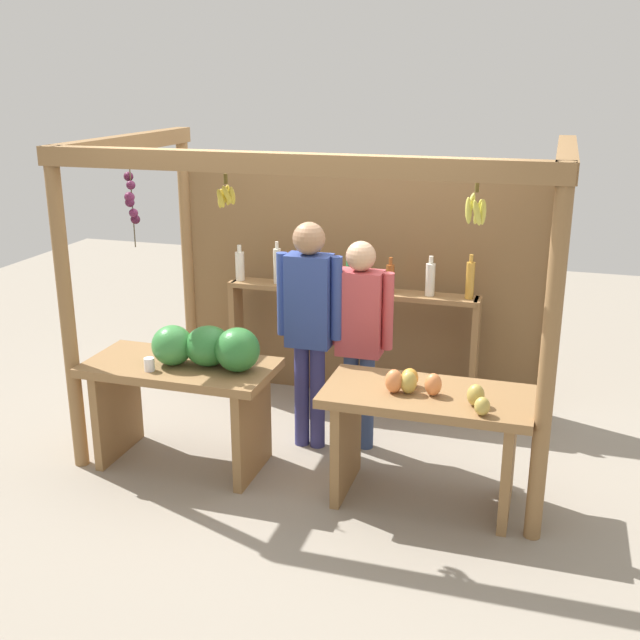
# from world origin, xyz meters

# --- Properties ---
(ground_plane) EXTENTS (12.00, 12.00, 0.00)m
(ground_plane) POSITION_xyz_m (0.00, 0.00, 0.00)
(ground_plane) COLOR gray
(ground_plane) RESTS_ON ground
(market_stall) EXTENTS (3.22, 1.91, 2.22)m
(market_stall) POSITION_xyz_m (-0.00, 0.42, 1.29)
(market_stall) COLOR olive
(market_stall) RESTS_ON ground
(fruit_counter_left) EXTENTS (1.30, 0.64, 1.06)m
(fruit_counter_left) POSITION_xyz_m (-0.76, -0.67, 0.70)
(fruit_counter_left) COLOR olive
(fruit_counter_left) RESTS_ON ground
(fruit_counter_right) EXTENTS (1.30, 0.64, 0.91)m
(fruit_counter_right) POSITION_xyz_m (0.85, -0.68, 0.57)
(fruit_counter_right) COLOR olive
(fruit_counter_right) RESTS_ON ground
(bottle_shelf_unit) EXTENTS (2.07, 0.22, 1.35)m
(bottle_shelf_unit) POSITION_xyz_m (-0.00, 0.68, 0.80)
(bottle_shelf_unit) COLOR olive
(bottle_shelf_unit) RESTS_ON ground
(vendor_man) EXTENTS (0.48, 0.23, 1.68)m
(vendor_man) POSITION_xyz_m (-0.09, -0.14, 1.02)
(vendor_man) COLOR navy
(vendor_man) RESTS_ON ground
(vendor_woman) EXTENTS (0.48, 0.21, 1.55)m
(vendor_woman) POSITION_xyz_m (0.26, -0.06, 0.93)
(vendor_woman) COLOR navy
(vendor_woman) RESTS_ON ground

